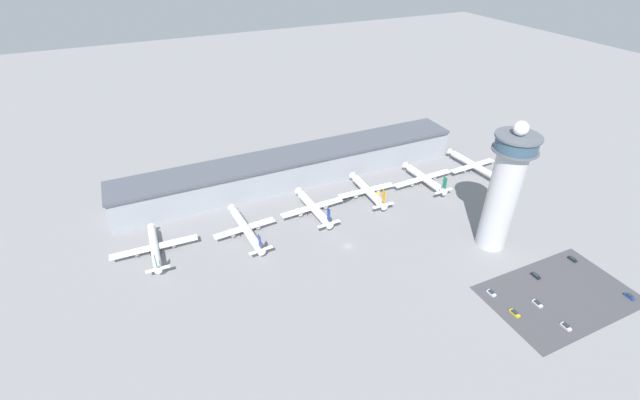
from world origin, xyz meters
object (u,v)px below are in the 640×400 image
control_tower (505,188)px  airplane_gate_delta (367,190)px  car_maroon_suv (572,259)px  car_navy_sedan (491,293)px  car_blue_compact (515,313)px  airplane_gate_foxtrot (474,165)px  car_silver_sedan (566,326)px  airplane_gate_charlie (313,207)px  airplane_gate_echo (424,178)px  car_red_hatchback (537,303)px  car_black_suv (629,296)px  service_truck_fuel (376,191)px  service_truck_catering (347,199)px  airplane_gate_bravo (245,228)px  airplane_gate_alpha (154,247)px  car_grey_coupe (536,276)px

control_tower → airplane_gate_delta: control_tower is taller
airplane_gate_delta → car_maroon_suv: bearing=-55.8°
car_navy_sedan → car_blue_compact: bearing=-87.7°
control_tower → car_navy_sedan: 48.34m
airplane_gate_foxtrot → car_silver_sedan: size_ratio=10.68×
airplane_gate_charlie → car_blue_compact: bearing=-65.2°
airplane_gate_charlie → airplane_gate_echo: (74.22, 0.90, -0.02)m
airplane_gate_charlie → car_navy_sedan: size_ratio=9.41×
airplane_gate_echo → car_silver_sedan: (-14.75, -114.90, -3.91)m
car_red_hatchback → car_silver_sedan: car_silver_sedan is taller
car_black_suv → car_maroon_suv: bearing=92.3°
airplane_gate_delta → service_truck_fuel: airplane_gate_delta is taller
car_maroon_suv → car_blue_compact: 52.50m
service_truck_catering → car_maroon_suv: (73.74, -90.66, -0.47)m
airplane_gate_bravo → airplane_gate_delta: 75.08m
car_maroon_suv → car_blue_compact: bearing=-164.9°
airplane_gate_delta → car_navy_sedan: bearing=-83.8°
airplane_gate_alpha → airplane_gate_echo: (157.18, 0.29, 0.17)m
airplane_gate_foxtrot → control_tower: bearing=-125.2°
service_truck_fuel → car_black_suv: 130.95m
airplane_gate_charlie → car_grey_coupe: airplane_gate_charlie is taller
airplane_gate_delta → car_navy_sedan: 91.24m
airplane_gate_charlie → car_grey_coupe: bearing=-50.7°
service_truck_catering → service_truck_fuel: (20.42, 1.20, -0.05)m
car_maroon_suv → car_grey_coupe: bearing=-177.6°
car_red_hatchback → car_silver_sedan: bearing=-88.3°
car_black_suv → control_tower: bearing=117.6°
airplane_gate_bravo → service_truck_fuel: 83.04m
airplane_gate_foxtrot → car_grey_coupe: airplane_gate_foxtrot is taller
airplane_gate_charlie → car_silver_sedan: (59.48, -114.00, -3.92)m
airplane_gate_echo → car_red_hatchback: size_ratio=9.27×
car_silver_sedan → car_navy_sedan: car_navy_sedan is taller
car_silver_sedan → car_navy_sedan: (-13.71, 26.44, 0.01)m
car_silver_sedan → car_blue_compact: (-13.20, 13.71, -0.04)m
airplane_gate_echo → car_blue_compact: bearing=-105.4°
control_tower → car_black_suv: control_tower is taller
control_tower → car_black_suv: 68.18m
airplane_gate_bravo → service_truck_fuel: size_ratio=5.95×
airplane_gate_foxtrot → car_grey_coupe: 97.49m
airplane_gate_delta → car_black_suv: 132.50m
airplane_gate_bravo → service_truck_fuel: (82.58, 8.05, -3.39)m
airplane_gate_bravo → car_navy_sedan: 119.85m
service_truck_catering → car_black_suv: (74.82, -117.91, -0.38)m
control_tower → airplane_gate_foxtrot: control_tower is taller
airplane_gate_echo → service_truck_fuel: (-30.58, 4.31, -3.54)m
airplane_gate_delta → service_truck_catering: airplane_gate_delta is taller
service_truck_catering → car_blue_compact: size_ratio=1.38×
car_blue_compact → airplane_gate_echo: bearing=74.6°
control_tower → service_truck_catering: 85.67m
service_truck_fuel → car_silver_sedan: bearing=-82.4°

